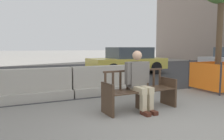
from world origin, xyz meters
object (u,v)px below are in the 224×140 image
Objects in this scene: seated_person at (139,79)px; jersey_barrier_left at (33,88)px; street_bench at (140,92)px; construction_fence at (217,75)px; jersey_barrier_centre at (105,82)px; car_taxi_near at (127,60)px.

seated_person reaches higher than jersey_barrier_left.
construction_fence is (3.46, 0.83, 0.09)m from street_bench.
street_bench is 1.36× the size of construction_fence.
street_bench reaches higher than jersey_barrier_centre.
street_bench is at bearing -88.82° from jersey_barrier_centre.
car_taxi_near reaches higher than street_bench.
street_bench is at bearing -166.58° from construction_fence.
street_bench is 0.43× the size of car_taxi_near.
seated_person is 3.64m from construction_fence.
car_taxi_near is at bearing 63.39° from street_bench.
street_bench is at bearing 45.67° from seated_person.
construction_fence is (5.55, -1.05, 0.15)m from jersey_barrier_left.
jersey_barrier_left is at bearing -179.80° from jersey_barrier_centre.
jersey_barrier_centre is at bearing -126.30° from car_taxi_near.
street_bench is 6.83m from car_taxi_near.
jersey_barrier_left is at bearing 138.05° from street_bench.
car_taxi_near is (3.11, 6.16, 0.01)m from seated_person.
jersey_barrier_left is at bearing 136.33° from seated_person.
jersey_barrier_left is (-2.09, 1.88, -0.06)m from street_bench.
street_bench is 1.31× the size of seated_person.
seated_person is 0.33× the size of car_taxi_near.
car_taxi_near reaches higher than construction_fence.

